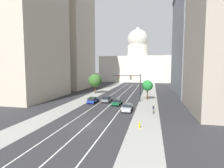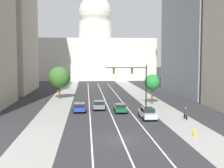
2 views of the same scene
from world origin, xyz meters
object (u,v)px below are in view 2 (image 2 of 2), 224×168
at_px(car_silver, 148,113).
at_px(street_tree_near_right, 152,83).
at_px(capitol_building, 95,53).
at_px(street_tree_mid_left, 59,77).
at_px(car_gray, 99,105).
at_px(car_blue, 80,107).
at_px(fire_hydrant, 195,133).
at_px(traffic_signal_mast, 134,77).
at_px(car_green, 120,108).
at_px(cyclist, 186,113).

height_order(car_silver, street_tree_near_right, street_tree_near_right).
bearing_deg(capitol_building, street_tree_mid_left, -98.63).
distance_m(car_silver, car_gray, 10.71).
distance_m(car_blue, fire_hydrant, 21.25).
distance_m(traffic_signal_mast, street_tree_mid_left, 18.36).
height_order(car_green, fire_hydrant, car_green).
height_order(car_silver, car_gray, car_silver).
distance_m(cyclist, street_tree_near_right, 15.28).
bearing_deg(capitol_building, street_tree_near_right, -83.07).
xyz_separation_m(car_blue, cyclist, (15.09, -7.31, 0.08)).
distance_m(fire_hydrant, street_tree_mid_left, 37.52).
xyz_separation_m(car_green, car_blue, (-6.52, 1.02, 0.05)).
relative_size(capitol_building, traffic_signal_mast, 6.09).
bearing_deg(fire_hydrant, capitol_building, 94.89).
distance_m(car_blue, street_tree_mid_left, 17.16).
bearing_deg(car_blue, car_silver, -125.37).
relative_size(car_silver, fire_hydrant, 5.16).
distance_m(car_blue, street_tree_near_right, 15.79).
xyz_separation_m(street_tree_near_right, street_tree_mid_left, (-18.03, 8.56, 0.51)).
bearing_deg(street_tree_mid_left, fire_hydrant, -61.90).
distance_m(capitol_building, car_blue, 79.06).
bearing_deg(traffic_signal_mast, street_tree_near_right, 38.98).
bearing_deg(cyclist, car_gray, 54.21).
bearing_deg(car_green, car_silver, -148.29).
distance_m(car_silver, fire_hydrant, 10.72).
height_order(car_blue, street_tree_near_right, street_tree_near_right).
relative_size(car_silver, car_green, 1.09).
distance_m(capitol_building, street_tree_mid_left, 63.19).
bearing_deg(car_blue, street_tree_near_right, -62.17).
distance_m(traffic_signal_mast, street_tree_near_right, 5.24).
relative_size(traffic_signal_mast, fire_hydrant, 8.13).
distance_m(car_green, street_tree_near_right, 11.53).
distance_m(car_gray, cyclist, 15.01).
height_order(capitol_building, cyclist, capitol_building).
xyz_separation_m(car_gray, traffic_signal_mast, (6.29, 2.45, 4.49)).
xyz_separation_m(car_blue, car_gray, (3.25, 1.91, 0.03)).
height_order(cyclist, street_tree_mid_left, street_tree_mid_left).
bearing_deg(street_tree_near_right, capitol_building, 96.93).
height_order(fire_hydrant, street_tree_near_right, street_tree_near_right).
relative_size(capitol_building, cyclist, 26.18).
bearing_deg(fire_hydrant, car_blue, 127.79).
relative_size(car_blue, fire_hydrant, 5.18).
relative_size(car_gray, cyclist, 2.50).
distance_m(car_green, street_tree_mid_left, 20.74).
distance_m(car_blue, traffic_signal_mast, 11.42).
bearing_deg(car_green, car_blue, 82.45).
bearing_deg(fire_hydrant, street_tree_mid_left, 118.10).
xyz_separation_m(car_gray, cyclist, (11.84, -9.22, 0.05)).
bearing_deg(street_tree_near_right, car_green, -129.11).
relative_size(car_gray, fire_hydrant, 4.73).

